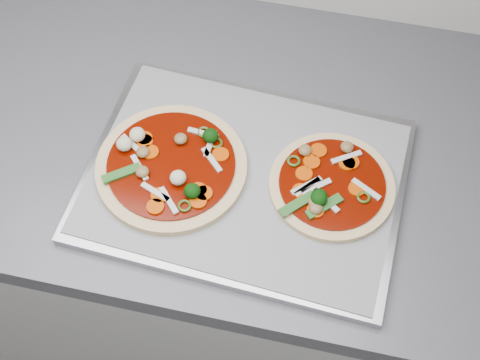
# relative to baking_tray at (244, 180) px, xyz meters

# --- Properties ---
(base_cabinet) EXTENTS (3.60, 0.60, 0.86)m
(base_cabinet) POSITION_rel_baking_tray_xyz_m (-0.46, 0.08, -0.48)
(base_cabinet) COLOR silver
(base_cabinet) RESTS_ON ground
(baking_tray) EXTENTS (0.48, 0.37, 0.02)m
(baking_tray) POSITION_rel_baking_tray_xyz_m (0.00, 0.00, 0.00)
(baking_tray) COLOR #97969D
(baking_tray) RESTS_ON countertop
(parchment) EXTENTS (0.47, 0.35, 0.00)m
(parchment) POSITION_rel_baking_tray_xyz_m (0.00, 0.00, 0.01)
(parchment) COLOR gray
(parchment) RESTS_ON baking_tray
(pizza_left) EXTENTS (0.29, 0.29, 0.04)m
(pizza_left) POSITION_rel_baking_tray_xyz_m (-0.11, -0.01, 0.02)
(pizza_left) COLOR #E1C089
(pizza_left) RESTS_ON parchment
(pizza_right) EXTENTS (0.23, 0.23, 0.03)m
(pizza_right) POSITION_rel_baking_tray_xyz_m (0.13, 0.01, 0.02)
(pizza_right) COLOR #E1C089
(pizza_right) RESTS_ON parchment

